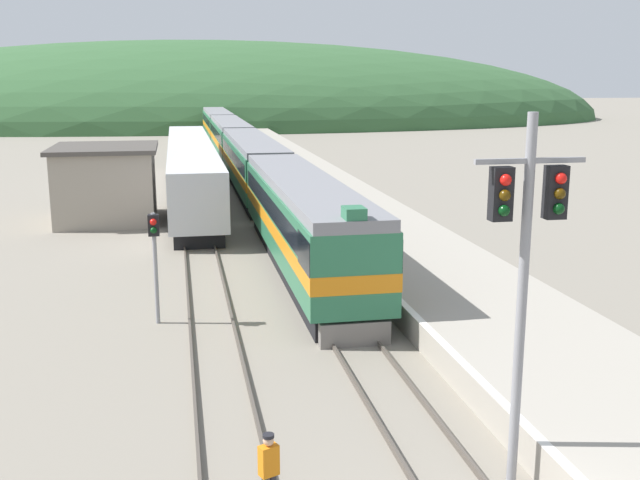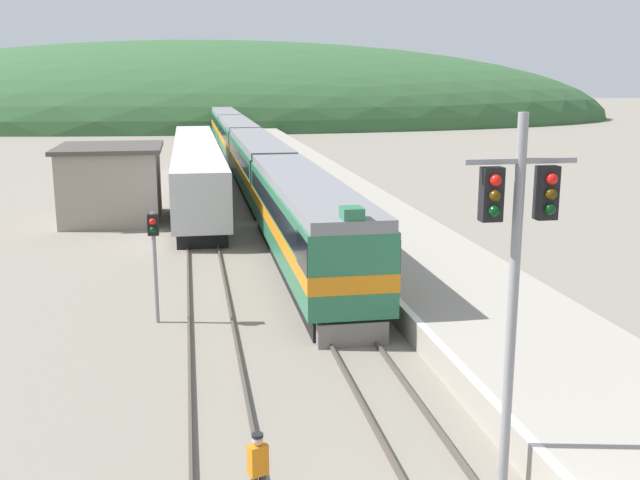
# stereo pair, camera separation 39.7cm
# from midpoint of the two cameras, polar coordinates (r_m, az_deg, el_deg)

# --- Properties ---
(track_main) EXTENTS (1.52, 180.00, 0.16)m
(track_main) POSITION_cam_midpoint_polar(r_m,az_deg,el_deg) (80.59, -7.30, 6.55)
(track_main) COLOR #4C443D
(track_main) RESTS_ON ground
(track_siding) EXTENTS (1.52, 180.00, 0.16)m
(track_siding) POSITION_cam_midpoint_polar(r_m,az_deg,el_deg) (80.44, -10.35, 6.44)
(track_siding) COLOR #4C443D
(track_siding) RESTS_ON ground
(platform) EXTENTS (5.84, 140.00, 0.89)m
(platform) POSITION_cam_midpoint_polar(r_m,az_deg,el_deg) (61.30, -1.66, 5.16)
(platform) COLOR #9E9689
(platform) RESTS_ON ground
(distant_hills) EXTENTS (152.49, 68.62, 28.83)m
(distant_hills) POSITION_cam_midpoint_polar(r_m,az_deg,el_deg) (140.64, -8.91, 8.94)
(distant_hills) COLOR #335B33
(distant_hills) RESTS_ON ground
(station_shed) EXTENTS (5.82, 6.78, 4.29)m
(station_shed) POSITION_cam_midpoint_polar(r_m,az_deg,el_deg) (44.65, -16.19, 4.19)
(station_shed) COLOR gray
(station_shed) RESTS_ON ground
(express_train_lead_car) EXTENTS (2.89, 19.68, 4.31)m
(express_train_lead_car) POSITION_cam_midpoint_polar(r_m,az_deg,el_deg) (31.76, -1.62, 1.49)
(express_train_lead_car) COLOR black
(express_train_lead_car) RESTS_ON ground
(carriage_second) EXTENTS (2.88, 20.61, 3.95)m
(carriage_second) POSITION_cam_midpoint_polar(r_m,az_deg,el_deg) (52.62, -5.37, 5.79)
(carriage_second) COLOR black
(carriage_second) RESTS_ON ground
(carriage_third) EXTENTS (2.88, 20.61, 3.95)m
(carriage_third) POSITION_cam_midpoint_polar(r_m,az_deg,el_deg) (73.94, -7.01, 7.65)
(carriage_third) COLOR black
(carriage_third) RESTS_ON ground
(carriage_fourth) EXTENTS (2.88, 20.61, 3.95)m
(carriage_fourth) POSITION_cam_midpoint_polar(r_m,az_deg,el_deg) (95.33, -7.92, 8.68)
(carriage_fourth) COLOR black
(carriage_fourth) RESTS_ON ground
(siding_train) EXTENTS (2.90, 33.61, 3.76)m
(siding_train) POSITION_cam_midpoint_polar(r_m,az_deg,el_deg) (52.03, -10.03, 5.34)
(siding_train) COLOR black
(siding_train) RESTS_ON ground
(signal_mast_main) EXTENTS (2.20, 0.42, 7.53)m
(signal_mast_main) POSITION_cam_midpoint_polar(r_m,az_deg,el_deg) (14.75, 14.64, -0.68)
(signal_mast_main) COLOR gray
(signal_mast_main) RESTS_ON ground
(signal_post_siding) EXTENTS (0.36, 0.42, 3.78)m
(signal_post_siding) POSITION_cam_midpoint_polar(r_m,az_deg,el_deg) (25.31, -12.94, -0.36)
(signal_post_siding) COLOR gray
(signal_post_siding) RESTS_ON ground
(track_worker) EXTENTS (0.42, 0.34, 1.62)m
(track_worker) POSITION_cam_midpoint_polar(r_m,az_deg,el_deg) (14.83, -4.72, -16.97)
(track_worker) COLOR #2D2D33
(track_worker) RESTS_ON ground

